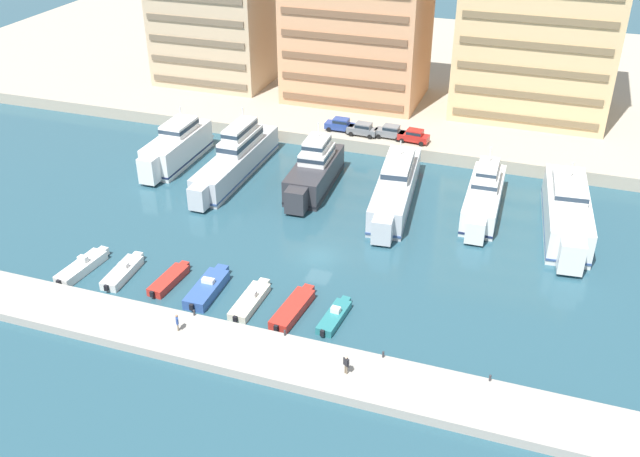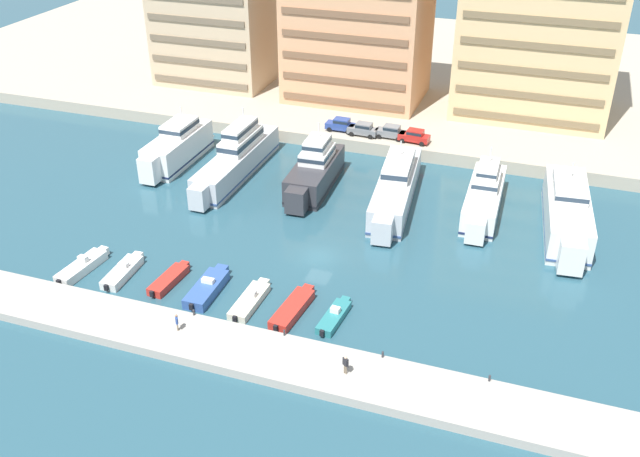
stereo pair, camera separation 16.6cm
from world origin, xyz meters
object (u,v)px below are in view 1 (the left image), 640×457
(motorboat_teal_mid_right, at_px, (335,316))
(pedestrian_mid_deck, at_px, (346,363))
(yacht_charcoal_mid_left, at_px, (314,171))
(motorboat_white_far_left, at_px, (82,267))
(car_red_center_left, at_px, (414,136))
(yacht_silver_left, at_px, (237,158))
(yacht_silver_center_left, at_px, (396,187))
(motorboat_white_left, at_px, (123,272))
(yacht_white_far_left, at_px, (176,147))
(motorboat_red_mid_left, at_px, (169,280))
(pedestrian_near_edge, at_px, (177,321))
(yacht_white_center_right, at_px, (567,212))
(car_grey_mid_left, at_px, (390,131))
(motorboat_blue_center_left, at_px, (208,288))
(motorboat_cream_center, at_px, (250,300))
(motorboat_red_center_right, at_px, (293,308))
(car_grey_left, at_px, (363,129))
(car_blue_far_left, at_px, (340,124))
(yacht_white_center, at_px, (484,196))

(motorboat_teal_mid_right, xyz_separation_m, pedestrian_mid_deck, (3.37, -7.45, 1.52))
(yacht_charcoal_mid_left, height_order, motorboat_white_far_left, yacht_charcoal_mid_left)
(car_red_center_left, bearing_deg, yacht_silver_left, -146.10)
(yacht_silver_center_left, relative_size, motorboat_white_left, 3.20)
(yacht_white_far_left, relative_size, motorboat_red_mid_left, 2.48)
(yacht_silver_center_left, relative_size, car_red_center_left, 5.03)
(motorboat_red_mid_left, xyz_separation_m, pedestrian_near_edge, (5.02, -7.23, 1.44))
(yacht_silver_left, bearing_deg, pedestrian_near_edge, -74.19)
(yacht_white_center_right, xyz_separation_m, car_grey_mid_left, (-23.63, 14.79, 0.51))
(car_grey_mid_left, height_order, pedestrian_near_edge, car_grey_mid_left)
(motorboat_white_left, xyz_separation_m, motorboat_blue_center_left, (9.32, 0.11, 0.07))
(pedestrian_mid_deck, bearing_deg, motorboat_cream_center, 148.19)
(motorboat_red_mid_left, height_order, motorboat_red_center_right, motorboat_red_center_right)
(yacht_white_far_left, bearing_deg, yacht_silver_center_left, -2.59)
(motorboat_white_far_left, xyz_separation_m, pedestrian_near_edge, (14.38, -6.33, 1.34))
(motorboat_red_mid_left, xyz_separation_m, motorboat_red_center_right, (13.20, -0.49, 0.04))
(yacht_charcoal_mid_left, height_order, motorboat_cream_center, yacht_charcoal_mid_left)
(motorboat_white_far_left, distance_m, motorboat_white_left, 4.38)
(motorboat_red_center_right, distance_m, pedestrian_near_edge, 10.69)
(yacht_white_center_right, height_order, motorboat_white_far_left, yacht_white_center_right)
(motorboat_white_far_left, xyz_separation_m, car_red_center_left, (25.25, 38.86, 2.21))
(car_grey_left, bearing_deg, yacht_silver_center_left, -60.16)
(yacht_silver_left, relative_size, car_blue_far_left, 5.22)
(yacht_white_center, xyz_separation_m, car_grey_mid_left, (-14.46, 13.43, 0.73))
(yacht_silver_left, distance_m, pedestrian_near_edge, 33.09)
(yacht_silver_center_left, distance_m, car_red_center_left, 14.13)
(motorboat_white_left, xyz_separation_m, motorboat_teal_mid_right, (22.19, 0.01, -0.06))
(yacht_silver_left, xyz_separation_m, motorboat_teal_mid_right, (21.17, -24.90, -1.87))
(yacht_silver_left, xyz_separation_m, car_blue_far_left, (9.36, 14.00, 0.44))
(yacht_white_center_right, bearing_deg, yacht_white_far_left, 178.11)
(yacht_charcoal_mid_left, distance_m, car_red_center_left, 16.54)
(yacht_silver_left, xyz_separation_m, car_red_center_left, (19.88, 13.36, 0.44))
(motorboat_red_center_right, relative_size, car_blue_far_left, 1.76)
(yacht_silver_left, relative_size, pedestrian_near_edge, 12.94)
(motorboat_red_mid_left, relative_size, car_red_center_left, 1.45)
(yacht_silver_left, distance_m, yacht_charcoal_mid_left, 10.52)
(yacht_white_center_right, bearing_deg, motorboat_blue_center_left, -143.25)
(yacht_white_far_left, height_order, car_grey_mid_left, yacht_white_far_left)
(yacht_white_center, relative_size, pedestrian_mid_deck, 9.27)
(yacht_silver_left, bearing_deg, yacht_white_center_right, -1.43)
(motorboat_white_left, distance_m, car_blue_far_left, 40.33)
(motorboat_teal_mid_right, height_order, pedestrian_mid_deck, pedestrian_mid_deck)
(motorboat_blue_center_left, height_order, car_red_center_left, car_red_center_left)
(motorboat_cream_center, xyz_separation_m, car_grey_mid_left, (3.63, 38.93, 2.31))
(motorboat_red_mid_left, relative_size, car_grey_mid_left, 1.47)
(yacht_silver_left, distance_m, yacht_white_center, 31.01)
(motorboat_white_far_left, bearing_deg, car_grey_mid_left, 60.86)
(yacht_white_center, xyz_separation_m, car_red_center_left, (-11.12, 13.00, 0.73))
(yacht_white_center, bearing_deg, yacht_charcoal_mid_left, -178.29)
(yacht_white_center_right, bearing_deg, car_blue_far_left, 154.04)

